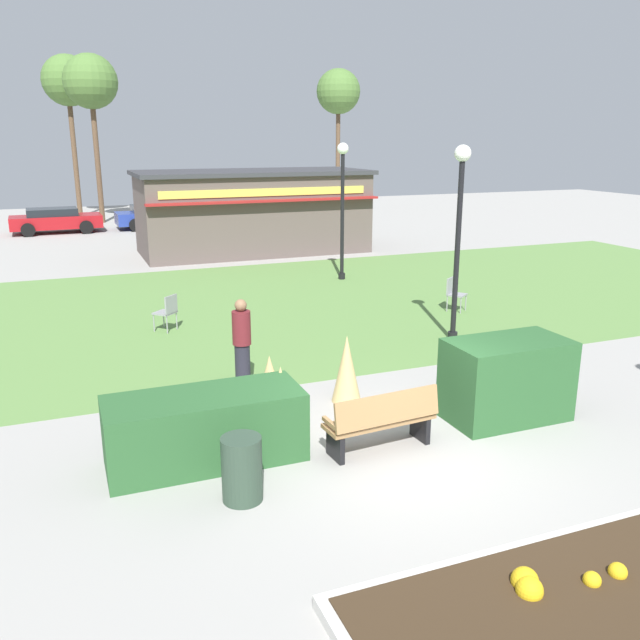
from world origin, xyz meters
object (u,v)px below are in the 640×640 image
(lamppost_far, at_px, (342,195))
(person_strolling, at_px, (242,343))
(tree_right_bg, at_px, (91,83))
(parked_car_west_slot, at_px, (55,220))
(tree_left_bg, at_px, (338,93))
(cafe_chair_west, at_px, (168,310))
(tree_center_bg, at_px, (68,82))
(parked_car_center_slot, at_px, (158,215))
(park_bench, at_px, (382,421))
(lamppost_mid, at_px, (459,221))
(trash_bin, at_px, (242,469))
(cafe_chair_center, at_px, (454,291))
(food_kiosk, at_px, (253,211))

(lamppost_far, distance_m, person_strolling, 10.16)
(person_strolling, bearing_deg, tree_right_bg, -118.75)
(parked_car_west_slot, distance_m, tree_left_bg, 19.67)
(cafe_chair_west, height_order, tree_center_bg, tree_center_bg)
(parked_car_center_slot, height_order, tree_center_bg, tree_center_bg)
(park_bench, relative_size, cafe_chair_west, 1.95)
(lamppost_far, bearing_deg, cafe_chair_west, -147.33)
(park_bench, height_order, lamppost_mid, lamppost_mid)
(lamppost_far, xyz_separation_m, tree_center_bg, (-7.27, 21.89, 4.78))
(trash_bin, height_order, person_strolling, person_strolling)
(lamppost_far, height_order, cafe_chair_center, lamppost_far)
(lamppost_far, bearing_deg, tree_right_bg, 108.49)
(cafe_chair_center, distance_m, tree_center_bg, 28.90)
(tree_left_bg, bearing_deg, park_bench, -112.07)
(park_bench, distance_m, trash_bin, 2.34)
(lamppost_far, distance_m, parked_car_west_slot, 17.62)
(cafe_chair_west, xyz_separation_m, cafe_chair_center, (7.42, -0.84, 0.00))
(park_bench, relative_size, lamppost_mid, 0.40)
(park_bench, relative_size, parked_car_west_slot, 0.41)
(person_strolling, distance_m, tree_right_bg, 27.69)
(lamppost_far, height_order, trash_bin, lamppost_far)
(trash_bin, xyz_separation_m, parked_car_west_slot, (-2.02, 27.28, 0.21))
(food_kiosk, xyz_separation_m, cafe_chair_center, (2.33, -11.18, -1.11))
(lamppost_mid, relative_size, cafe_chair_west, 4.88)
(lamppost_mid, height_order, trash_bin, lamppost_mid)
(park_bench, bearing_deg, trash_bin, -165.94)
(tree_right_bg, bearing_deg, lamppost_far, -71.51)
(parked_car_center_slot, distance_m, tree_center_bg, 10.20)
(person_strolling, relative_size, parked_car_west_slot, 0.40)
(cafe_chair_center, relative_size, tree_right_bg, 0.10)
(parked_car_west_slot, distance_m, tree_center_bg, 9.67)
(lamppost_mid, relative_size, parked_car_west_slot, 1.02)
(parked_car_west_slot, height_order, parked_car_center_slot, same)
(person_strolling, bearing_deg, cafe_chair_center, 176.76)
(park_bench, height_order, food_kiosk, food_kiosk)
(lamppost_far, bearing_deg, lamppost_mid, -92.75)
(trash_bin, bearing_deg, cafe_chair_center, 42.85)
(food_kiosk, xyz_separation_m, cafe_chair_west, (-5.09, -10.34, -1.11))
(tree_left_bg, bearing_deg, trash_bin, -115.01)
(lamppost_mid, bearing_deg, tree_center_bg, 103.41)
(person_strolling, bearing_deg, tree_left_bg, -146.31)
(lamppost_far, height_order, cafe_chair_west, lamppost_far)
(trash_bin, relative_size, parked_car_center_slot, 0.20)
(lamppost_mid, xyz_separation_m, person_strolling, (-5.24, -1.12, -1.86))
(cafe_chair_west, xyz_separation_m, tree_left_bg, (15.17, 25.21, 6.74))
(lamppost_mid, xyz_separation_m, food_kiosk, (-0.84, 13.48, -1.09))
(trash_bin, distance_m, food_kiosk, 19.21)
(lamppost_mid, bearing_deg, cafe_chair_center, 57.03)
(lamppost_far, relative_size, tree_center_bg, 0.48)
(parked_car_center_slot, bearing_deg, tree_center_bg, 117.96)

